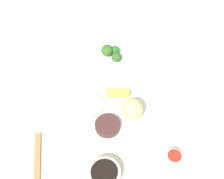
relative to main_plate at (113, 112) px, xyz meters
name	(u,v)px	position (x,y,z in m)	size (l,w,h in m)	color
tabletop	(104,120)	(-0.04, -0.01, -0.02)	(2.20, 2.20, 0.02)	beige
main_plate	(113,112)	(0.00, 0.00, 0.00)	(0.29, 0.29, 0.02)	white
rice_scoop	(133,109)	(0.06, -0.04, 0.05)	(0.08, 0.08, 0.08)	tan
spring_roll	(118,93)	(0.04, 0.06, 0.02)	(0.09, 0.02, 0.03)	gold
crab_rangoon_wonton	(93,105)	(-0.06, 0.04, 0.02)	(0.08, 0.08, 0.02)	beige
stir_fry_heap	(107,126)	(-0.04, -0.06, 0.02)	(0.09, 0.09, 0.02)	#462825
broccoli_plate	(116,57)	(0.10, 0.27, 0.00)	(0.20, 0.20, 0.01)	white
broccoli_floret_0	(107,50)	(0.07, 0.29, 0.03)	(0.05, 0.05, 0.05)	#315D1C
broccoli_floret_1	(116,57)	(0.10, 0.24, 0.03)	(0.04, 0.04, 0.04)	#335726
broccoli_floret_2	(115,50)	(0.11, 0.29, 0.03)	(0.04, 0.04, 0.04)	#276524
soy_sauce_bowl	(104,175)	(-0.10, -0.23, 0.01)	(0.11, 0.11, 0.04)	white
soy_sauce_bowl_liquid	(104,172)	(-0.10, -0.23, 0.03)	(0.09, 0.09, 0.00)	black
sauce_ramekin_sweet_and_sour	(174,157)	(0.14, -0.24, 0.00)	(0.06, 0.06, 0.02)	white
sauce_ramekin_sweet_and_sour_liquid	(175,156)	(0.14, -0.24, 0.01)	(0.05, 0.05, 0.00)	red
chopsticks_pair	(37,162)	(-0.30, -0.11, 0.00)	(0.22, 0.02, 0.01)	#AE7947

